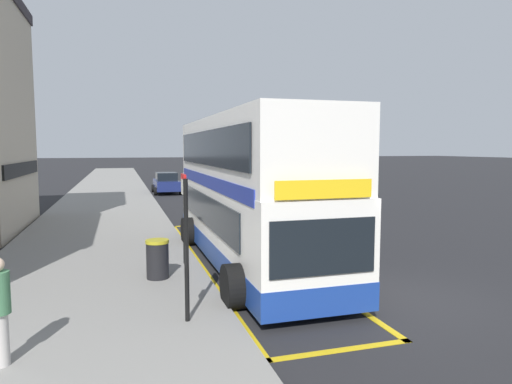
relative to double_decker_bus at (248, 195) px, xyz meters
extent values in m
plane|color=black|center=(2.46, 27.71, -2.06)|extent=(260.00, 260.00, 0.00)
cube|color=gray|center=(-4.54, 27.71, -1.99)|extent=(6.00, 76.00, 0.14)
cube|color=white|center=(0.01, 0.01, -0.71)|extent=(2.50, 10.71, 2.30)
cube|color=white|center=(0.01, 0.01, 1.39)|extent=(2.48, 10.49, 1.90)
cube|color=navy|center=(0.01, 0.01, -1.56)|extent=(2.52, 10.73, 0.60)
cube|color=navy|center=(0.01, 0.01, 0.46)|extent=(2.53, 9.85, 0.36)
cube|color=black|center=(-1.26, 0.41, -0.41)|extent=(0.04, 8.56, 0.90)
cube|color=black|center=(-1.26, 0.01, 1.44)|extent=(0.04, 9.42, 1.00)
cube|color=black|center=(0.01, -5.36, -0.46)|extent=(2.20, 0.04, 1.10)
cube|color=yellow|center=(0.01, -5.36, 0.66)|extent=(2.00, 0.04, 0.36)
cylinder|color=black|center=(-1.33, -3.84, -1.56)|extent=(0.56, 1.00, 1.00)
cylinder|color=black|center=(1.35, -3.84, -1.56)|extent=(0.56, 1.00, 1.00)
cylinder|color=black|center=(-1.33, 2.96, -1.56)|extent=(0.56, 1.00, 1.00)
cylinder|color=black|center=(1.35, 2.96, -1.56)|extent=(0.56, 1.00, 1.00)
cube|color=gold|center=(-1.46, 0.30, -2.06)|extent=(0.16, 13.49, 0.01)
cube|color=gold|center=(1.20, 0.30, -2.06)|extent=(0.16, 13.49, 0.01)
cube|color=gold|center=(-0.13, -6.37, -2.06)|extent=(2.83, 0.16, 0.01)
cube|color=gold|center=(-0.13, 6.97, -2.06)|extent=(2.83, 0.16, 0.01)
cylinder|color=black|center=(-2.52, -4.60, -0.53)|extent=(0.09, 0.09, 2.78)
cube|color=silver|center=(-2.52, -4.35, 0.68)|extent=(0.05, 0.42, 0.30)
cube|color=red|center=(-2.52, -4.35, 0.88)|extent=(0.05, 0.42, 0.10)
cube|color=black|center=(-2.52, -4.50, -0.62)|extent=(0.06, 0.28, 0.40)
cube|color=black|center=(-7.70, 8.26, 0.54)|extent=(0.08, 6.77, 0.56)
cube|color=navy|center=(5.16, 20.80, -1.40)|extent=(1.76, 4.20, 0.72)
cube|color=black|center=(5.16, 20.70, -0.74)|extent=(1.52, 1.90, 0.60)
cylinder|color=black|center=(4.23, 22.11, -1.76)|extent=(0.22, 0.60, 0.60)
cylinder|color=black|center=(6.10, 22.11, -1.76)|extent=(0.22, 0.60, 0.60)
cylinder|color=black|center=(4.23, 19.50, -1.76)|extent=(0.22, 0.60, 0.60)
cylinder|color=black|center=(6.10, 19.50, -1.76)|extent=(0.22, 0.60, 0.60)
cube|color=slate|center=(7.54, 11.29, -1.40)|extent=(1.76, 4.20, 0.72)
cube|color=black|center=(7.54, 11.19, -0.74)|extent=(1.52, 1.90, 0.60)
cylinder|color=black|center=(6.61, 12.59, -1.76)|extent=(0.22, 0.60, 0.60)
cylinder|color=black|center=(8.48, 12.59, -1.76)|extent=(0.22, 0.60, 0.60)
cylinder|color=black|center=(6.61, 9.99, -1.76)|extent=(0.22, 0.60, 0.60)
cylinder|color=black|center=(8.48, 9.99, -1.76)|extent=(0.22, 0.60, 0.60)
cube|color=navy|center=(-0.29, 22.12, -1.40)|extent=(1.76, 4.20, 0.72)
cube|color=black|center=(-0.29, 22.02, -0.74)|extent=(1.52, 1.90, 0.60)
cylinder|color=black|center=(-1.23, 23.42, -1.76)|extent=(0.22, 0.60, 0.60)
cylinder|color=black|center=(0.64, 23.42, -1.76)|extent=(0.22, 0.60, 0.60)
cylinder|color=black|center=(-1.23, 20.82, -1.76)|extent=(0.22, 0.60, 0.60)
cylinder|color=black|center=(0.64, 20.82, -1.76)|extent=(0.22, 0.60, 0.60)
cylinder|color=#B7B2AD|center=(-5.53, -5.59, -1.51)|extent=(0.24, 0.24, 0.83)
cylinder|color=black|center=(-2.83, -1.47, -1.46)|extent=(0.57, 0.57, 0.92)
cylinder|color=#A5991E|center=(-2.83, -1.47, -0.96)|extent=(0.60, 0.60, 0.08)
camera|label=1|loc=(-3.70, -13.15, 1.44)|focal=31.71mm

